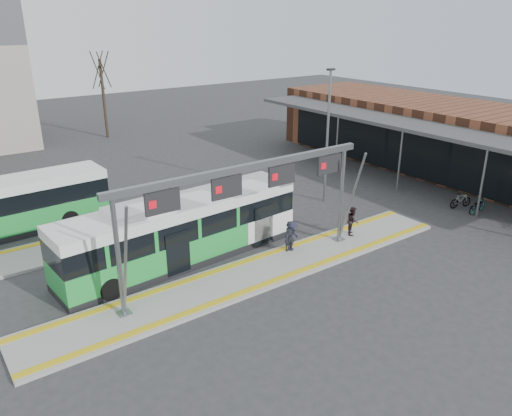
{
  "coord_description": "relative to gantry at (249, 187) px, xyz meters",
  "views": [
    {
      "loc": [
        -12.3,
        -16.67,
        11.35
      ],
      "look_at": [
        2.0,
        3.0,
        1.91
      ],
      "focal_mm": 35.0,
      "sensor_mm": 36.0,
      "label": 1
    }
  ],
  "objects": [
    {
      "name": "tactile_second",
      "position": [
        -3.65,
        8.9,
        -4.14
      ],
      "size": [
        20.0,
        0.35,
        0.02
      ],
      "color": "gold",
      "rests_on": "platform_second"
    },
    {
      "name": "platform_second",
      "position": [
        -3.65,
        7.75,
        -4.22
      ],
      "size": [
        20.0,
        3.0,
        0.15
      ],
      "primitive_type": "cube",
      "color": "gray",
      "rests_on": "ground"
    },
    {
      "name": "tactile_main",
      "position": [
        0.35,
        -0.25,
        -4.14
      ],
      "size": [
        22.0,
        2.65,
        0.02
      ],
      "color": "gold",
      "rests_on": "platform_main"
    },
    {
      "name": "passenger_b",
      "position": [
        6.97,
        0.17,
        -3.37
      ],
      "size": [
        0.96,
        0.95,
        1.56
      ],
      "primitive_type": "imported",
      "rotation": [
        0.0,
        0.0,
        0.78
      ],
      "color": "black",
      "rests_on": "platform_main"
    },
    {
      "name": "hero_bus",
      "position": [
        -1.89,
        3.1,
        -2.74
      ],
      "size": [
        12.52,
        3.45,
        3.4
      ],
      "rotation": [
        0.0,
        0.0,
        0.07
      ],
      "color": "black",
      "rests_on": "ground"
    },
    {
      "name": "ground",
      "position": [
        0.35,
        -0.25,
        -4.3
      ],
      "size": [
        120.0,
        120.0,
        0.0
      ],
      "primitive_type": "plane",
      "color": "#2D2D30",
      "rests_on": "ground"
    },
    {
      "name": "bicycle_d",
      "position": [
        15.7,
        -0.77,
        -3.81
      ],
      "size": [
        1.68,
        0.85,
        0.97
      ],
      "primitive_type": "imported",
      "rotation": [
        0.0,
        0.0,
        1.32
      ],
      "color": "gray",
      "rests_on": "ground"
    },
    {
      "name": "passenger_c",
      "position": [
        3.01,
        0.6,
        -3.37
      ],
      "size": [
        1.13,
        0.84,
        1.56
      ],
      "primitive_type": "imported",
      "rotation": [
        0.0,
        0.0,
        0.29
      ],
      "color": "#1D1C32",
      "rests_on": "platform_main"
    },
    {
      "name": "gantry",
      "position": [
        0.0,
        0.0,
        0.0
      ],
      "size": [
        13.0,
        1.68,
        5.2
      ],
      "color": "slate",
      "rests_on": "platform_main"
    },
    {
      "name": "bicycle_c",
      "position": [
        15.78,
        -1.83,
        -3.86
      ],
      "size": [
        1.72,
        0.68,
        0.89
      ],
      "primitive_type": "imported",
      "rotation": [
        0.0,
        0.0,
        1.63
      ],
      "color": "gray",
      "rests_on": "ground"
    },
    {
      "name": "station_building",
      "position": [
        22.17,
        3.74,
        -1.76
      ],
      "size": [
        11.5,
        32.0,
        5.0
      ],
      "color": "brown",
      "rests_on": "ground"
    },
    {
      "name": "tree_mid",
      "position": [
        4.8,
        31.15,
        2.13
      ],
      "size": [
        1.4,
        1.4,
        8.48
      ],
      "color": "#382B21",
      "rests_on": "ground"
    },
    {
      "name": "passenger_a",
      "position": [
        2.89,
        0.59,
        -3.37
      ],
      "size": [
        0.64,
        0.49,
        1.57
      ],
      "primitive_type": "imported",
      "rotation": [
        0.0,
        0.0,
        -0.22
      ],
      "color": "black",
      "rests_on": "platform_main"
    },
    {
      "name": "lamp_east",
      "position": [
        9.6,
        5.15,
        0.14
      ],
      "size": [
        0.5,
        0.25,
        8.39
      ],
      "color": "slate",
      "rests_on": "ground"
    },
    {
      "name": "platform_main",
      "position": [
        0.35,
        -0.25,
        -4.22
      ],
      "size": [
        22.0,
        3.0,
        0.15
      ],
      "primitive_type": "cube",
      "color": "gray",
      "rests_on": "ground"
    }
  ]
}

